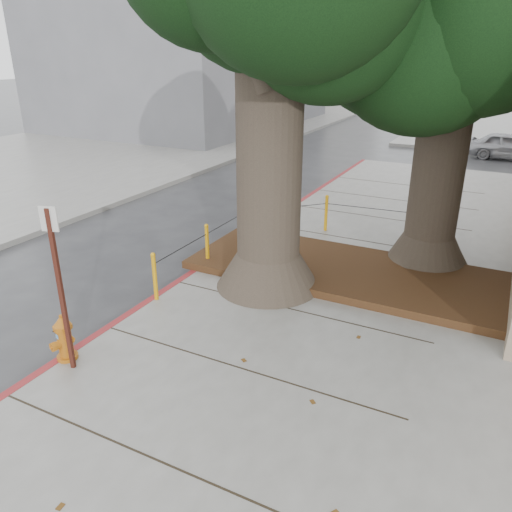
{
  "coord_description": "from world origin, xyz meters",
  "views": [
    {
      "loc": [
        3.58,
        -5.37,
        4.51
      ],
      "look_at": [
        -0.16,
        1.9,
        1.1
      ],
      "focal_mm": 35.0,
      "sensor_mm": 36.0,
      "label": 1
    }
  ],
  "objects_px": {
    "signpost": "(59,282)",
    "car_dark": "(185,123)",
    "fire_hydrant": "(64,338)",
    "car_silver": "(509,146)"
  },
  "relations": [
    {
      "from": "signpost",
      "to": "car_dark",
      "type": "bearing_deg",
      "value": 102.83
    },
    {
      "from": "car_dark",
      "to": "fire_hydrant",
      "type": "bearing_deg",
      "value": -64.36
    },
    {
      "from": "fire_hydrant",
      "to": "car_dark",
      "type": "distance_m",
      "value": 21.98
    },
    {
      "from": "fire_hydrant",
      "to": "car_silver",
      "type": "relative_size",
      "value": 0.22
    },
    {
      "from": "car_silver",
      "to": "car_dark",
      "type": "distance_m",
      "value": 16.31
    },
    {
      "from": "signpost",
      "to": "car_dark",
      "type": "xyz_separation_m",
      "value": [
        -11.23,
        19.17,
        -0.87
      ]
    },
    {
      "from": "signpost",
      "to": "car_silver",
      "type": "height_order",
      "value": "signpost"
    },
    {
      "from": "car_silver",
      "to": "car_dark",
      "type": "height_order",
      "value": "car_dark"
    },
    {
      "from": "fire_hydrant",
      "to": "signpost",
      "type": "bearing_deg",
      "value": -12.46
    },
    {
      "from": "car_silver",
      "to": "car_dark",
      "type": "xyz_separation_m",
      "value": [
        -16.27,
        -1.1,
        0.11
      ]
    }
  ]
}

